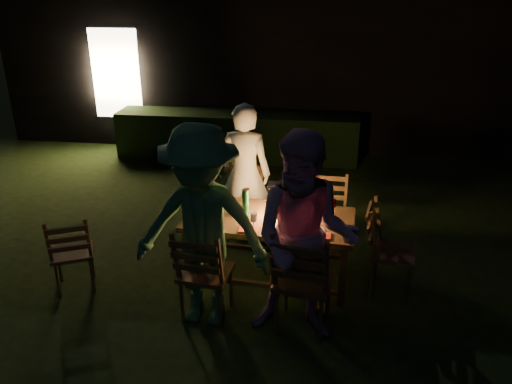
# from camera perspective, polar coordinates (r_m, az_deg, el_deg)

# --- Properties ---
(garden_envelope) EXTENTS (40.00, 40.00, 3.20)m
(garden_envelope) POSITION_cam_1_polar(r_m,az_deg,el_deg) (10.90, 2.53, 15.90)
(garden_envelope) COLOR black
(garden_envelope) RESTS_ON ground
(dining_table) EXTENTS (1.76, 0.97, 0.71)m
(dining_table) POSITION_cam_1_polar(r_m,az_deg,el_deg) (5.10, 1.55, -3.61)
(dining_table) COLOR #51301B
(dining_table) RESTS_ON ground
(chair_near_left) EXTENTS (0.50, 0.53, 1.00)m
(chair_near_left) POSITION_cam_1_polar(r_m,az_deg,el_deg) (4.72, -5.74, -10.84)
(chair_near_left) COLOR #51301B
(chair_near_left) RESTS_ON ground
(chair_near_right) EXTENTS (0.56, 0.59, 1.08)m
(chair_near_right) POSITION_cam_1_polar(r_m,az_deg,el_deg) (4.55, 5.35, -11.92)
(chair_near_right) COLOR #51301B
(chair_near_right) RESTS_ON ground
(chair_far_left) EXTENTS (0.42, 0.46, 0.95)m
(chair_far_left) POSITION_cam_1_polar(r_m,az_deg,el_deg) (6.01, -1.38, -2.98)
(chair_far_left) COLOR #51301B
(chair_far_left) RESTS_ON ground
(chair_far_right) EXTENTS (0.42, 0.45, 0.90)m
(chair_far_right) POSITION_cam_1_polar(r_m,az_deg,el_deg) (5.89, 8.17, -3.98)
(chair_far_right) COLOR #51301B
(chair_far_right) RESTS_ON ground
(chair_end) EXTENTS (0.54, 0.51, 0.97)m
(chair_end) POSITION_cam_1_polar(r_m,az_deg,el_deg) (5.22, 15.05, -8.11)
(chair_end) COLOR #51301B
(chair_end) RESTS_ON ground
(chair_spare) EXTENTS (0.54, 0.55, 0.89)m
(chair_spare) POSITION_cam_1_polar(r_m,az_deg,el_deg) (5.42, -20.06, -7.87)
(chair_spare) COLOR #51301B
(chair_spare) RESTS_ON ground
(person_house_side) EXTENTS (0.64, 0.45, 1.68)m
(person_house_side) POSITION_cam_1_polar(r_m,az_deg,el_deg) (5.84, -1.30, 2.12)
(person_house_side) COLOR #E9EAC7
(person_house_side) RESTS_ON ground
(person_opp_right) EXTENTS (0.96, 0.78, 1.87)m
(person_opp_right) POSITION_cam_1_polar(r_m,az_deg,el_deg) (4.19, 5.60, -5.45)
(person_opp_right) COLOR #AF7895
(person_opp_right) RESTS_ON ground
(person_opp_left) EXTENTS (1.26, 0.79, 1.88)m
(person_opp_left) POSITION_cam_1_polar(r_m,az_deg,el_deg) (4.36, -6.26, -4.22)
(person_opp_left) COLOR #376F3F
(person_opp_left) RESTS_ON ground
(lantern) EXTENTS (0.16, 0.16, 0.35)m
(lantern) POSITION_cam_1_polar(r_m,az_deg,el_deg) (5.04, 2.24, -1.10)
(lantern) COLOR white
(lantern) RESTS_ON dining_table
(plate_far_left) EXTENTS (0.25, 0.25, 0.01)m
(plate_far_left) POSITION_cam_1_polar(r_m,az_deg,el_deg) (5.37, -3.79, -1.29)
(plate_far_left) COLOR white
(plate_far_left) RESTS_ON dining_table
(plate_near_left) EXTENTS (0.25, 0.25, 0.01)m
(plate_near_left) POSITION_cam_1_polar(r_m,az_deg,el_deg) (4.99, -5.14, -3.32)
(plate_near_left) COLOR white
(plate_near_left) RESTS_ON dining_table
(plate_far_right) EXTENTS (0.25, 0.25, 0.01)m
(plate_far_right) POSITION_cam_1_polar(r_m,az_deg,el_deg) (5.21, 6.87, -2.23)
(plate_far_right) COLOR white
(plate_far_right) RESTS_ON dining_table
(plate_near_right) EXTENTS (0.25, 0.25, 0.01)m
(plate_near_right) POSITION_cam_1_polar(r_m,az_deg,el_deg) (4.82, 6.36, -4.41)
(plate_near_right) COLOR white
(plate_near_right) RESTS_ON dining_table
(wineglass_a) EXTENTS (0.06, 0.06, 0.18)m
(wineglass_a) POSITION_cam_1_polar(r_m,az_deg,el_deg) (5.34, -1.05, -0.48)
(wineglass_a) COLOR #59070F
(wineglass_a) RESTS_ON dining_table
(wineglass_b) EXTENTS (0.06, 0.06, 0.18)m
(wineglass_b) POSITION_cam_1_polar(r_m,az_deg,el_deg) (5.09, -6.68, -1.84)
(wineglass_b) COLOR #59070F
(wineglass_b) RESTS_ON dining_table
(wineglass_c) EXTENTS (0.06, 0.06, 0.18)m
(wineglass_c) POSITION_cam_1_polar(r_m,az_deg,el_deg) (4.74, 4.52, -3.72)
(wineglass_c) COLOR #59070F
(wineglass_c) RESTS_ON dining_table
(wineglass_d) EXTENTS (0.06, 0.06, 0.18)m
(wineglass_d) POSITION_cam_1_polar(r_m,az_deg,el_deg) (5.13, 8.76, -1.76)
(wineglass_d) COLOR #59070F
(wineglass_d) RESTS_ON dining_table
(wineglass_e) EXTENTS (0.06, 0.06, 0.18)m
(wineglass_e) POSITION_cam_1_polar(r_m,az_deg,el_deg) (4.78, -0.27, -3.39)
(wineglass_e) COLOR silver
(wineglass_e) RESTS_ON dining_table
(bottle_table) EXTENTS (0.07, 0.07, 0.28)m
(bottle_table) POSITION_cam_1_polar(r_m,az_deg,el_deg) (5.06, -1.21, -1.22)
(bottle_table) COLOR #0F471E
(bottle_table) RESTS_ON dining_table
(napkin_left) EXTENTS (0.18, 0.14, 0.01)m
(napkin_left) POSITION_cam_1_polar(r_m,az_deg,el_deg) (4.81, -0.91, -4.31)
(napkin_left) COLOR red
(napkin_left) RESTS_ON dining_table
(napkin_right) EXTENTS (0.18, 0.14, 0.01)m
(napkin_right) POSITION_cam_1_polar(r_m,az_deg,el_deg) (4.74, 7.46, -4.97)
(napkin_right) COLOR red
(napkin_right) RESTS_ON dining_table
(phone) EXTENTS (0.14, 0.07, 0.01)m
(phone) POSITION_cam_1_polar(r_m,az_deg,el_deg) (4.95, -6.18, -3.68)
(phone) COLOR black
(phone) RESTS_ON dining_table
(side_table) EXTENTS (0.51, 0.51, 0.68)m
(side_table) POSITION_cam_1_polar(r_m,az_deg,el_deg) (6.68, -3.09, 2.67)
(side_table) COLOR olive
(side_table) RESTS_ON ground
(ice_bucket) EXTENTS (0.30, 0.30, 0.22)m
(ice_bucket) POSITION_cam_1_polar(r_m,az_deg,el_deg) (6.62, -3.13, 4.22)
(ice_bucket) COLOR #A5A8AD
(ice_bucket) RESTS_ON side_table
(bottle_bucket_a) EXTENTS (0.07, 0.07, 0.32)m
(bottle_bucket_a) POSITION_cam_1_polar(r_m,az_deg,el_deg) (6.57, -3.63, 4.54)
(bottle_bucket_a) COLOR #0F471E
(bottle_bucket_a) RESTS_ON side_table
(bottle_bucket_b) EXTENTS (0.07, 0.07, 0.32)m
(bottle_bucket_b) POSITION_cam_1_polar(r_m,az_deg,el_deg) (6.63, -2.65, 4.72)
(bottle_bucket_b) COLOR #0F471E
(bottle_bucket_b) RESTS_ON side_table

